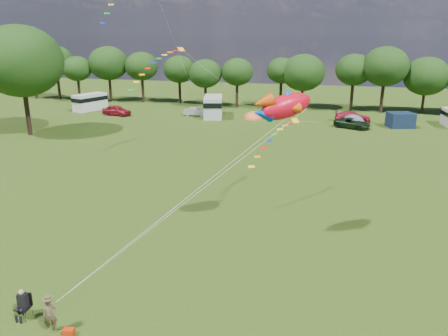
% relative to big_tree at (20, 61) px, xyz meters
% --- Properties ---
extents(ground_plane, '(180.00, 180.00, 0.00)m').
position_rel_big_tree_xyz_m(ground_plane, '(30.00, -28.00, -9.02)').
color(ground_plane, black).
rests_on(ground_plane, ground).
extents(tree_line, '(102.98, 10.98, 10.27)m').
position_rel_big_tree_xyz_m(tree_line, '(35.30, 26.99, -2.67)').
color(tree_line, black).
rests_on(tree_line, ground).
extents(big_tree, '(10.00, 10.00, 13.28)m').
position_rel_big_tree_xyz_m(big_tree, '(0.00, 0.00, 0.00)').
color(big_tree, black).
rests_on(big_tree, ground).
extents(car_a, '(4.96, 2.68, 1.57)m').
position_rel_big_tree_xyz_m(car_a, '(4.47, 14.62, -8.23)').
color(car_a, maroon).
rests_on(car_a, ground).
extents(car_b, '(3.61, 1.39, 1.27)m').
position_rel_big_tree_xyz_m(car_b, '(16.41, 17.22, -8.38)').
color(car_b, '#9E9FA6').
rests_on(car_b, ground).
extents(car_c, '(4.89, 2.18, 1.45)m').
position_rel_big_tree_xyz_m(car_c, '(39.62, 18.21, -8.29)').
color(car_c, '#AE1D2F').
rests_on(car_c, ground).
extents(car_d, '(5.34, 3.99, 1.33)m').
position_rel_big_tree_xyz_m(car_d, '(39.42, 13.73, -8.35)').
color(car_d, black).
rests_on(car_d, ground).
extents(campervan_a, '(4.13, 6.01, 2.71)m').
position_rel_big_tree_xyz_m(campervan_a, '(-1.82, 17.70, -7.56)').
color(campervan_a, silver).
rests_on(campervan_a, ground).
extents(campervan_b, '(4.06, 6.75, 3.09)m').
position_rel_big_tree_xyz_m(campervan_b, '(19.18, 17.16, -7.36)').
color(campervan_b, '#B2B2B4').
rests_on(campervan_b, ground).
extents(tent_orange, '(2.87, 3.15, 2.25)m').
position_rel_big_tree_xyz_m(tent_orange, '(25.37, 16.77, -9.00)').
color(tent_orange, orange).
rests_on(tent_orange, ground).
extents(tent_greyblue, '(3.43, 3.76, 2.55)m').
position_rel_big_tree_xyz_m(tent_greyblue, '(39.64, 16.65, -9.00)').
color(tent_greyblue, '#485666').
rests_on(tent_greyblue, ground).
extents(awning_navy, '(3.78, 3.38, 1.98)m').
position_rel_big_tree_xyz_m(awning_navy, '(45.73, 15.89, -8.03)').
color(awning_navy, '#112038').
rests_on(awning_navy, ground).
extents(kite_flyer, '(0.70, 0.63, 1.61)m').
position_rel_big_tree_xyz_m(kite_flyer, '(25.34, -32.47, -8.21)').
color(kite_flyer, brown).
rests_on(kite_flyer, ground).
extents(camp_chair, '(0.62, 0.61, 1.46)m').
position_rel_big_tree_xyz_m(camp_chair, '(23.55, -31.87, -8.15)').
color(camp_chair, '#99999E').
rests_on(camp_chair, ground).
extents(kite_bag, '(0.51, 0.39, 0.33)m').
position_rel_big_tree_xyz_m(kite_bag, '(26.21, -32.55, -8.85)').
color(kite_bag, '#B62909').
rests_on(kite_bag, ground).
extents(fish_kite, '(3.67, 3.15, 2.06)m').
position_rel_big_tree_xyz_m(fish_kite, '(33.76, -21.75, -0.57)').
color(fish_kite, red).
rests_on(fish_kite, ground).
extents(streamer_kite_b, '(4.30, 4.74, 3.82)m').
position_rel_big_tree_xyz_m(streamer_kite_b, '(20.44, -6.40, 0.68)').
color(streamer_kite_b, '#FFA91C').
rests_on(streamer_kite_b, ground).
extents(streamer_kite_c, '(3.09, 4.83, 2.76)m').
position_rel_big_tree_xyz_m(streamer_kite_c, '(32.88, -15.08, -3.75)').
color(streamer_kite_c, yellow).
rests_on(streamer_kite_c, ground).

